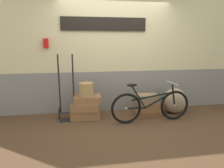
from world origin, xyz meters
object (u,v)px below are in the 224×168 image
at_px(suitcase_4, 148,107).
at_px(luggage_trolley, 67,103).
at_px(suitcase_5, 147,99).
at_px(suitcase_0, 85,114).
at_px(suitcase_2, 87,99).
at_px(bicycle, 151,106).
at_px(suitcase_3, 147,113).
at_px(burlap_sack, 174,101).
at_px(wicker_basket, 86,89).
at_px(suitcase_1, 85,107).

xyz_separation_m(suitcase_4, luggage_trolley, (-1.77, 0.08, 0.15)).
bearing_deg(suitcase_4, luggage_trolley, 172.24).
bearing_deg(luggage_trolley, suitcase_5, -2.32).
distance_m(suitcase_0, luggage_trolley, 0.45).
distance_m(suitcase_2, bicycle, 1.33).
relative_size(suitcase_3, burlap_sack, 0.97).
xyz_separation_m(suitcase_5, luggage_trolley, (-1.74, 0.07, -0.03)).
distance_m(suitcase_0, wicker_basket, 0.55).
relative_size(suitcase_0, burlap_sack, 1.07).
relative_size(suitcase_3, suitcase_5, 1.18).
bearing_deg(suitcase_5, wicker_basket, -175.87).
bearing_deg(bicycle, suitcase_3, 79.29).
bearing_deg(bicycle, suitcase_0, 162.47).
relative_size(wicker_basket, burlap_sack, 0.53).
bearing_deg(suitcase_1, suitcase_0, 87.16).
bearing_deg(luggage_trolley, suitcase_1, -10.63).
relative_size(suitcase_2, luggage_trolley, 0.41).
bearing_deg(suitcase_1, wicker_basket, 33.91).
height_order(suitcase_0, wicker_basket, wicker_basket).
bearing_deg(suitcase_0, burlap_sack, 3.57).
height_order(suitcase_0, suitcase_3, suitcase_0).
xyz_separation_m(suitcase_2, bicycle, (1.27, -0.41, -0.09)).
relative_size(suitcase_0, suitcase_4, 1.21).
relative_size(suitcase_0, suitcase_2, 1.10).
xyz_separation_m(suitcase_0, suitcase_4, (1.39, -0.05, 0.11)).
height_order(suitcase_1, suitcase_3, suitcase_1).
bearing_deg(bicycle, luggage_trolley, 165.50).
xyz_separation_m(suitcase_0, bicycle, (1.31, -0.41, 0.24)).
bearing_deg(burlap_sack, suitcase_0, -179.68).
xyz_separation_m(suitcase_1, wicker_basket, (0.04, 0.02, 0.37)).
distance_m(suitcase_2, suitcase_3, 1.39).
relative_size(suitcase_3, bicycle, 0.34).
height_order(suitcase_0, suitcase_5, suitcase_5).
bearing_deg(suitcase_5, luggage_trolley, -177.17).
relative_size(suitcase_1, suitcase_5, 1.18).
height_order(suitcase_2, suitcase_4, suitcase_2).
xyz_separation_m(wicker_basket, bicycle, (1.28, -0.39, -0.30)).
bearing_deg(suitcase_5, burlap_sack, 10.18).
relative_size(suitcase_1, wicker_basket, 1.84).
distance_m(suitcase_2, suitcase_4, 1.36).
bearing_deg(burlap_sack, suitcase_3, -175.38).
bearing_deg(suitcase_1, suitcase_3, 4.83).
distance_m(suitcase_1, luggage_trolley, 0.38).
relative_size(suitcase_5, burlap_sack, 0.83).
height_order(suitcase_0, burlap_sack, burlap_sack).
relative_size(suitcase_0, bicycle, 0.37).
height_order(suitcase_5, luggage_trolley, luggage_trolley).
bearing_deg(wicker_basket, luggage_trolley, 173.47).
bearing_deg(suitcase_0, suitcase_1, -94.20).
bearing_deg(bicycle, suitcase_1, 164.44).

